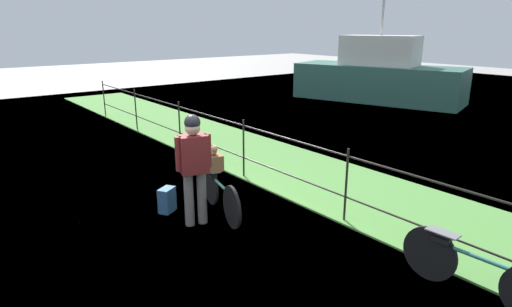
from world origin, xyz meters
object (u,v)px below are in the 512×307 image
at_px(cyclist_person, 194,160).
at_px(moored_boat_near, 378,77).
at_px(terrier_dog, 212,150).
at_px(bicycle_main, 220,194).
at_px(bicycle_parked, 476,271).
at_px(wooden_crate, 212,162).
at_px(backpack_on_paving, 167,200).
at_px(mooring_bollard, 192,157).

relative_size(cyclist_person, moored_boat_near, 0.25).
bearing_deg(terrier_dog, bicycle_main, -14.02).
xyz_separation_m(bicycle_main, bicycle_parked, (3.55, 0.93, 0.00)).
bearing_deg(bicycle_parked, wooden_crate, -167.69).
bearing_deg(cyclist_person, moored_boat_near, 114.75).
bearing_deg(moored_boat_near, bicycle_main, -64.53).
xyz_separation_m(terrier_dog, backpack_on_paving, (-0.30, -0.70, -0.78)).
relative_size(wooden_crate, terrier_dog, 1.11).
relative_size(wooden_crate, moored_boat_near, 0.05).
relative_size(bicycle_main, moored_boat_near, 0.23).
relative_size(cyclist_person, backpack_on_paving, 4.21).
height_order(wooden_crate, terrier_dog, terrier_dog).
distance_m(cyclist_person, backpack_on_paving, 1.05).
relative_size(terrier_dog, moored_boat_near, 0.05).
bearing_deg(bicycle_main, cyclist_person, -83.55).
bearing_deg(bicycle_parked, terrier_dog, -167.53).
xyz_separation_m(bicycle_main, moored_boat_near, (-5.20, 10.92, 0.61)).
distance_m(cyclist_person, moored_boat_near, 12.55).
relative_size(bicycle_main, mooring_bollard, 3.50).
distance_m(bicycle_main, bicycle_parked, 3.67).
xyz_separation_m(terrier_dog, moored_boat_near, (-4.88, 10.84, -0.03)).
bearing_deg(bicycle_parked, bicycle_main, -165.26).
relative_size(backpack_on_paving, mooring_bollard, 0.88).
relative_size(mooring_bollard, bicycle_parked, 0.26).
bearing_deg(mooring_bollard, wooden_crate, -20.83).
bearing_deg(moored_boat_near, wooden_crate, -65.84).
height_order(terrier_dog, mooring_bollard, terrier_dog).
relative_size(wooden_crate, cyclist_person, 0.21).
height_order(wooden_crate, moored_boat_near, moored_boat_near).
relative_size(bicycle_main, terrier_dog, 4.90).
relative_size(terrier_dog, cyclist_person, 0.19).
height_order(bicycle_main, moored_boat_near, moored_boat_near).
distance_m(bicycle_main, backpack_on_paving, 0.88).
distance_m(mooring_bollard, moored_boat_near, 10.51).
bearing_deg(moored_boat_near, bicycle_parked, -48.76).
relative_size(backpack_on_paving, moored_boat_near, 0.06).
height_order(cyclist_person, bicycle_parked, cyclist_person).
height_order(backpack_on_paving, bicycle_parked, bicycle_parked).
relative_size(bicycle_main, cyclist_person, 0.94).
distance_m(bicycle_main, cyclist_person, 0.82).
distance_m(bicycle_main, wooden_crate, 0.56).
bearing_deg(wooden_crate, moored_boat_near, 114.16).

